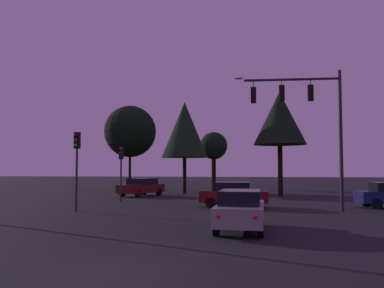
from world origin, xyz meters
The scene contains 11 objects.
ground_plane centered at (0.00, 24.50, 0.00)m, with size 168.00×168.00×0.00m, color black.
traffic_signal_mast_arm centered at (5.68, 14.35, 5.48)m, with size 5.91×0.58×7.77m.
traffic_light_corner_left centered at (-6.59, 18.66, 2.77)m, with size 0.32×0.36×3.89m.
traffic_light_corner_right centered at (-6.88, 12.21, 3.07)m, with size 0.32×0.36×4.33m.
car_nearside_lane centered at (2.25, 6.75, 0.79)m, with size 1.79×4.28×1.52m.
car_crossing_right centered at (1.44, 15.93, 0.79)m, with size 4.13×1.85×1.52m.
car_far_lane centered at (-6.84, 24.67, 0.80)m, with size 3.34×4.71×1.52m.
tree_behind_sign centered at (4.81, 26.63, 6.62)m, with size 4.50×4.50×8.94m.
tree_left_far centered at (-2.20, 38.88, 4.95)m, with size 3.25×3.25×6.66m.
tree_center_horizon centered at (-11.04, 34.44, 6.45)m, with size 5.74×5.74×9.32m.
tree_right_cluster centered at (-3.85, 28.64, 5.98)m, with size 4.33×4.33×8.62m.
Camera 1 is at (2.90, -8.66, 2.32)m, focal length 37.91 mm.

